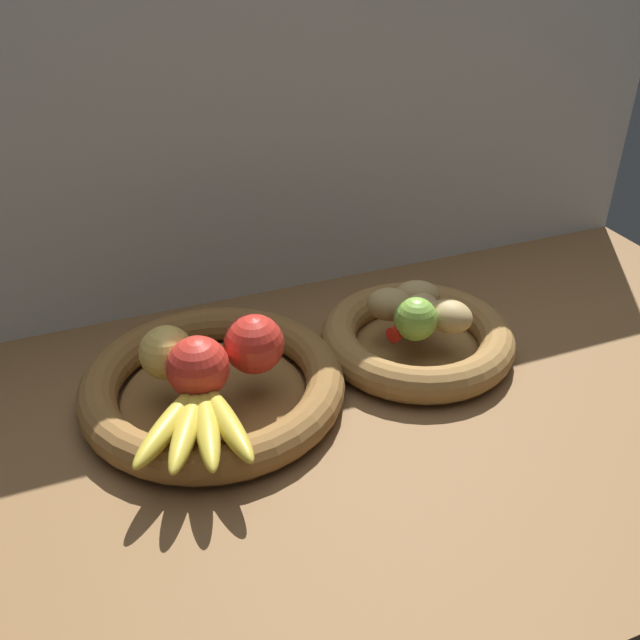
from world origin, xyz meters
TOP-DOWN VIEW (x-y plane):
  - ground_plane at (0.00, 0.00)cm, footprint 140.00×90.00cm
  - back_wall at (0.00, 30.00)cm, footprint 140.00×3.00cm
  - fruit_bowl_left at (-16.91, 3.14)cm, footprint 34.90×34.90cm
  - fruit_bowl_right at (13.46, 3.14)cm, footprint 28.00×28.00cm
  - apple_golden_left at (-22.20, 3.84)cm, footprint 6.96×6.96cm
  - apple_red_front at (-19.36, -1.23)cm, footprint 7.74×7.74cm
  - apple_red_right at (-11.56, 1.07)cm, footprint 7.76×7.76cm
  - banana_bunch_front at (-21.26, -8.24)cm, footprint 14.26×16.93cm
  - potato_small at (16.43, 0.17)cm, footprint 8.40×8.56cm
  - potato_back at (15.32, 7.23)cm, footprint 7.92×6.89cm
  - potato_large at (13.46, 3.14)cm, footprint 8.24×7.40cm
  - potato_oblong at (10.11, 5.75)cm, footprint 8.34×7.94cm
  - lime_near at (11.06, -0.46)cm, footprint 6.06×6.06cm
  - chili_pepper at (12.34, 1.94)cm, footprint 10.29×5.92cm

SIDE VIEW (x-z plane):
  - ground_plane at x=0.00cm, z-range -3.00..0.00cm
  - fruit_bowl_left at x=-16.91cm, z-range -0.18..4.94cm
  - fruit_bowl_right at x=13.46cm, z-range -0.17..4.96cm
  - chili_pepper at x=12.34cm, z-range 5.12..7.40cm
  - banana_bunch_front at x=-21.26cm, z-range 5.12..7.86cm
  - potato_back at x=15.32cm, z-range 5.12..9.34cm
  - potato_large at x=13.46cm, z-range 5.12..9.45cm
  - potato_small at x=16.43cm, z-range 5.12..9.66cm
  - potato_oblong at x=10.11cm, z-range 5.12..9.87cm
  - lime_near at x=11.06cm, z-range 5.12..11.18cm
  - apple_golden_left at x=-22.20cm, z-range 5.12..12.08cm
  - apple_red_front at x=-19.36cm, z-range 5.12..12.87cm
  - apple_red_right at x=-11.56cm, z-range 5.12..12.88cm
  - back_wall at x=0.00cm, z-range 0.00..55.00cm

